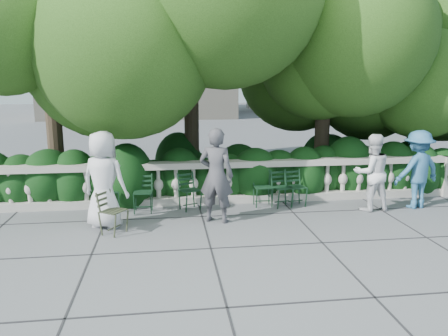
{
  "coord_description": "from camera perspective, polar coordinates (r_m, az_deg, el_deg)",
  "views": [
    {
      "loc": [
        -1.21,
        -8.05,
        2.87
      ],
      "look_at": [
        0.0,
        1.0,
        1.0
      ],
      "focal_mm": 35.0,
      "sensor_mm": 36.0,
      "label": 1
    }
  ],
  "objects": [
    {
      "name": "person_casual_man",
      "position": [
        10.11,
        18.73,
        -0.57
      ],
      "size": [
        0.85,
        0.68,
        1.7
      ],
      "primitive_type": "imported",
      "rotation": [
        0.0,
        0.0,
        3.18
      ],
      "color": "white",
      "rests_on": "ground"
    },
    {
      "name": "chair_e",
      "position": [
        10.0,
        7.94,
        -5.21
      ],
      "size": [
        0.54,
        0.57,
        0.84
      ],
      "primitive_type": null,
      "rotation": [
        0.0,
        0.0,
        0.23
      ],
      "color": "black",
      "rests_on": "ground"
    },
    {
      "name": "chair_d",
      "position": [
        9.98,
        5.26,
        -5.19
      ],
      "size": [
        0.44,
        0.48,
        0.84
      ],
      "primitive_type": null,
      "rotation": [
        0.0,
        0.0,
        0.0
      ],
      "color": "black",
      "rests_on": "ground"
    },
    {
      "name": "person_businessman",
      "position": [
        8.75,
        -15.41,
        -1.51
      ],
      "size": [
        1.1,
        0.94,
        1.9
      ],
      "primitive_type": "imported",
      "rotation": [
        0.0,
        0.0,
        2.71
      ],
      "color": "silver",
      "rests_on": "ground"
    },
    {
      "name": "chair_c",
      "position": [
        9.65,
        -10.54,
        -5.93
      ],
      "size": [
        0.46,
        0.5,
        0.84
      ],
      "primitive_type": null,
      "rotation": [
        0.0,
        0.0,
        -0.05
      ],
      "color": "black",
      "rests_on": "ground"
    },
    {
      "name": "chair_b",
      "position": [
        9.71,
        -4.03,
        -5.64
      ],
      "size": [
        0.6,
        0.62,
        0.84
      ],
      "primitive_type": null,
      "rotation": [
        0.0,
        0.0,
        0.44
      ],
      "color": "black",
      "rests_on": "ground"
    },
    {
      "name": "ground",
      "position": [
        8.63,
        0.89,
        -7.85
      ],
      "size": [
        90.0,
        90.0,
        0.0
      ],
      "primitive_type": "plane",
      "color": "#52555A",
      "rests_on": "ground"
    },
    {
      "name": "shrub_hedge",
      "position": [
        11.48,
        -1.33,
        -2.9
      ],
      "size": [
        15.0,
        2.6,
        1.7
      ],
      "primitive_type": null,
      "color": "black",
      "rests_on": "ground"
    },
    {
      "name": "tree_canopy",
      "position": [
        11.45,
        2.03,
        17.04
      ],
      "size": [
        15.04,
        6.52,
        6.78
      ],
      "color": "#3F3023",
      "rests_on": "ground"
    },
    {
      "name": "balustrade",
      "position": [
        10.21,
        -0.6,
        -1.93
      ],
      "size": [
        12.0,
        0.44,
        1.0
      ],
      "color": "#9E998E",
      "rests_on": "ground"
    },
    {
      "name": "chair_weathered",
      "position": [
        8.51,
        -13.35,
        -8.47
      ],
      "size": [
        0.64,
        0.63,
        0.84
      ],
      "primitive_type": null,
      "rotation": [
        0.0,
        0.0,
        0.99
      ],
      "color": "black",
      "rests_on": "ground"
    },
    {
      "name": "chair_a",
      "position": [
        9.85,
        -14.57,
        -5.74
      ],
      "size": [
        0.52,
        0.55,
        0.84
      ],
      "primitive_type": null,
      "rotation": [
        0.0,
        0.0,
        0.17
      ],
      "color": "black",
      "rests_on": "ground"
    },
    {
      "name": "person_older_blue",
      "position": [
        10.68,
        23.95,
        -0.18
      ],
      "size": [
        1.25,
        0.89,
        1.76
      ],
      "primitive_type": "imported",
      "rotation": [
        0.0,
        0.0,
        3.36
      ],
      "color": "#2E628A",
      "rests_on": "ground"
    },
    {
      "name": "chair_f",
      "position": [
        10.1,
        9.68,
        -5.11
      ],
      "size": [
        0.52,
        0.56,
        0.84
      ],
      "primitive_type": null,
      "rotation": [
        0.0,
        0.0,
        0.19
      ],
      "color": "black",
      "rests_on": "ground"
    },
    {
      "name": "person_woman_grey",
      "position": [
        8.76,
        -1.02,
        -0.98
      ],
      "size": [
        0.83,
        0.7,
        1.93
      ],
      "primitive_type": "imported",
      "rotation": [
        0.0,
        0.0,
        2.74
      ],
      "color": "#403F44",
      "rests_on": "ground"
    }
  ]
}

